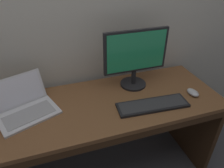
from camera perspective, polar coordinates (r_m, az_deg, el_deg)
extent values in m
cube|color=brown|center=(1.44, -5.58, -6.16)|extent=(1.83, 0.62, 0.03)
cube|color=#3D2716|center=(2.03, 20.78, -9.38)|extent=(0.04, 0.57, 0.74)
cube|color=#3D2716|center=(1.26, -2.26, -15.72)|extent=(1.75, 0.02, 0.05)
cube|color=silver|center=(1.44, -21.67, -7.71)|extent=(0.41, 0.34, 0.01)
cube|color=#959599|center=(1.43, -21.58, -7.68)|extent=(0.33, 0.24, 0.00)
cube|color=silver|center=(1.50, -24.39, -1.75)|extent=(0.35, 0.20, 0.19)
cube|color=silver|center=(1.50, -24.34, -1.78)|extent=(0.31, 0.17, 0.17)
cylinder|color=black|center=(1.64, 5.74, 0.06)|extent=(0.20, 0.20, 0.02)
cylinder|color=black|center=(1.60, 5.87, 2.07)|extent=(0.03, 0.03, 0.12)
cube|color=black|center=(1.50, 6.50, 8.86)|extent=(0.47, 0.02, 0.31)
cube|color=#23935B|center=(1.49, 6.72, 8.65)|extent=(0.43, 0.00, 0.28)
cube|color=black|center=(1.44, 10.96, -5.63)|extent=(0.49, 0.18, 0.02)
cube|color=#2D2D30|center=(1.43, 11.00, -5.33)|extent=(0.46, 0.15, 0.00)
ellipsoid|color=#B7B7BC|center=(1.63, 21.10, -2.15)|extent=(0.07, 0.11, 0.04)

